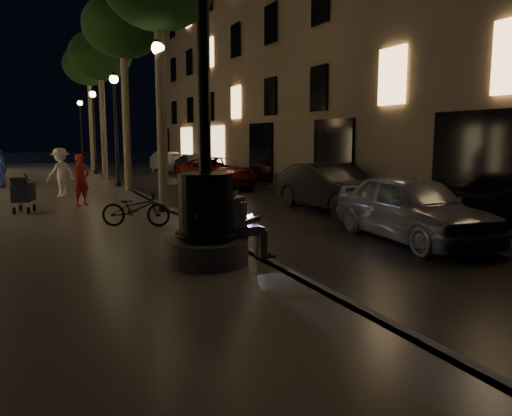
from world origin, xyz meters
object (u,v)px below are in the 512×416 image
lamp_curb_d (81,123)px  car_second (331,187)px  car_rear (197,165)px  bicycle (136,209)px  car_front (412,208)px  fountain_lamppost (206,203)px  pedestrian_white (61,172)px  pedestrian_blue (1,169)px  lamp_curb_a (160,102)px  pedestrian_red (81,180)px  lamp_curb_b (115,114)px  stroller (23,193)px  seated_man_laptop (240,219)px  tree_far (89,66)px  tree_second (123,28)px  car_third (215,172)px  lamp_curb_c (94,120)px  car_fifth (168,162)px  tree_third (100,56)px

lamp_curb_d → car_second: bearing=-78.0°
lamp_curb_d → car_rear: (5.47, -9.67, -2.60)m
bicycle → car_front: bearing=-94.9°
fountain_lamppost → car_front: (5.00, 0.76, -0.47)m
pedestrian_white → pedestrian_blue: bearing=-94.8°
lamp_curb_a → fountain_lamppost: bearing=-96.7°
car_second → pedestrian_red: bearing=154.7°
car_second → pedestrian_white: pedestrian_white is taller
lamp_curb_b → stroller: lamp_curb_b is taller
seated_man_laptop → tree_far: bearing=89.6°
lamp_curb_d → pedestrian_white: lamp_curb_d is taller
tree_second → car_second: tree_second is taller
pedestrian_white → seated_man_laptop: bearing=69.9°
lamp_curb_a → car_second: 5.82m
lamp_curb_d → car_rear: size_ratio=1.10×
seated_man_laptop → pedestrian_red: pedestrian_red is taller
car_third → car_rear: 6.69m
lamp_curb_c → pedestrian_red: (-1.94, -13.85, -2.24)m
lamp_curb_c → car_third: (4.30, -8.26, -2.55)m
tree_far → stroller: tree_far is taller
car_rear → pedestrian_blue: 11.18m
stroller → car_rear: bearing=69.5°
car_rear → car_fifth: bearing=97.4°
lamp_curb_a → stroller: 4.52m
seated_man_laptop → tree_second: tree_second is taller
lamp_curb_a → tree_third: bearing=90.0°
tree_far → car_front: (4.22, -23.24, -5.69)m
tree_far → stroller: 18.01m
pedestrian_white → bicycle: bearing=68.3°
tree_second → lamp_curb_b: bearing=92.9°
lamp_curb_d → tree_second: bearing=-89.7°
lamp_curb_d → car_second: (5.22, -24.51, -2.51)m
car_front → car_rear: bearing=91.6°
tree_second → car_front: tree_second is taller
tree_far → seated_man_laptop: bearing=-90.4°
tree_third → pedestrian_blue: 7.37m
tree_third → car_third: bearing=-44.7°
seated_man_laptop → pedestrian_white: pedestrian_white is taller
lamp_curb_a → lamp_curb_c: bearing=90.0°
tree_third → stroller: size_ratio=6.51×
fountain_lamppost → pedestrian_red: (-1.24, 8.15, -0.22)m
tree_far → lamp_curb_b: (-0.08, -10.00, -3.20)m
car_fifth → lamp_curb_a: bearing=-108.7°
car_second → car_fifth: car_second is taller
tree_far → pedestrian_blue: (-4.55, -8.79, -5.45)m
car_second → car_third: car_second is taller
tree_second → tree_far: 12.00m
lamp_curb_a → car_rear: lamp_curb_a is taller
bicycle → car_second: bearing=-50.8°
car_rear → car_fifth: (-0.69, 3.93, 0.01)m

